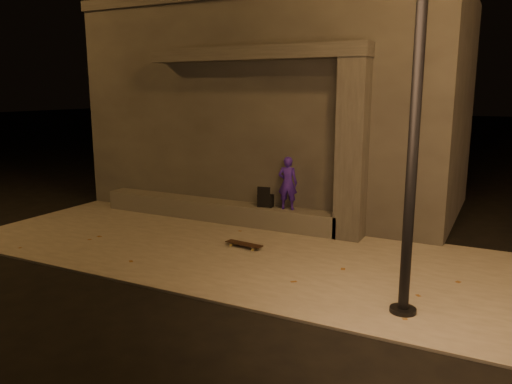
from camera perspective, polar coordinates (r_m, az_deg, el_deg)
The scene contains 9 objects.
ground at distance 8.01m, azimuth -9.55°, elevation -10.73°, with size 120.00×120.00×0.00m, color black.
sidewalk at distance 9.57m, azimuth -2.38°, elevation -6.69°, with size 11.00×4.40×0.04m, color #69655D.
building at distance 13.57m, azimuth 3.25°, elevation 9.80°, with size 9.00×5.10×5.22m.
ledge at distance 11.69m, azimuth -4.59°, elevation -2.10°, with size 6.00×0.55×0.45m, color #595751.
column at distance 10.12m, azimuth 10.94°, elevation 4.67°, with size 0.55×0.55×3.60m, color #393633.
canopy at distance 10.94m, azimuth -0.12°, elevation 15.55°, with size 5.00×0.70×0.28m, color #393633.
skateboarder at distance 10.70m, azimuth 3.64°, elevation 1.03°, with size 0.42×0.28×1.15m, color #3418A0.
backpack at distance 11.00m, azimuth 1.11°, elevation -0.88°, with size 0.35×0.25×0.46m.
skateboard at distance 9.65m, azimuth -1.39°, elevation -5.98°, with size 0.79×0.28×0.08m.
Camera 1 is at (4.49, -5.91, 3.01)m, focal length 35.00 mm.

